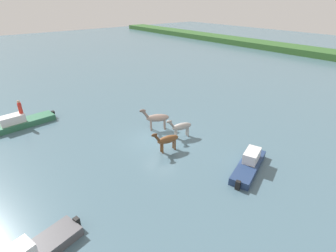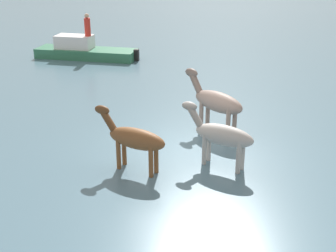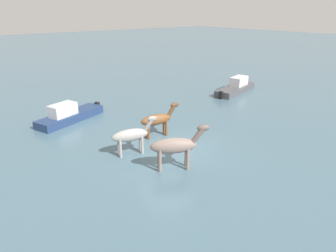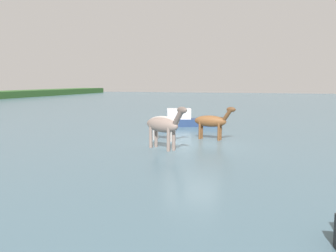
{
  "view_description": "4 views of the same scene",
  "coord_description": "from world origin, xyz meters",
  "px_view_note": "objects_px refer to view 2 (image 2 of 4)",
  "views": [
    {
      "loc": [
        14.71,
        -11.17,
        10.36
      ],
      "look_at": [
        0.24,
        0.64,
        1.13
      ],
      "focal_mm": 28.09,
      "sensor_mm": 36.0,
      "label": 1
    },
    {
      "loc": [
        12.07,
        3.67,
        5.88
      ],
      "look_at": [
        -0.19,
        -0.25,
        0.64
      ],
      "focal_mm": 48.4,
      "sensor_mm": 36.0,
      "label": 2
    },
    {
      "loc": [
        -10.43,
        8.36,
        6.41
      ],
      "look_at": [
        0.6,
        -0.46,
        0.94
      ],
      "focal_mm": 32.62,
      "sensor_mm": 36.0,
      "label": 3
    },
    {
      "loc": [
        -16.95,
        -4.0,
        3.01
      ],
      "look_at": [
        -0.77,
        0.99,
        0.94
      ],
      "focal_mm": 39.33,
      "sensor_mm": 36.0,
      "label": 4
    }
  ],
  "objects_px": {
    "horse_dun_straggler": "(216,102)",
    "horse_chestnut_trailing": "(221,135)",
    "horse_mid_herd": "(134,138)",
    "boat_tender_starboard": "(84,52)",
    "person_spotter_bow": "(87,26)"
  },
  "relations": [
    {
      "from": "horse_mid_herd",
      "to": "boat_tender_starboard",
      "type": "distance_m",
      "value": 13.63
    },
    {
      "from": "horse_dun_straggler",
      "to": "horse_mid_herd",
      "type": "height_order",
      "value": "horse_dun_straggler"
    },
    {
      "from": "horse_dun_straggler",
      "to": "horse_chestnut_trailing",
      "type": "bearing_deg",
      "value": 135.67
    },
    {
      "from": "horse_dun_straggler",
      "to": "horse_chestnut_trailing",
      "type": "height_order",
      "value": "horse_dun_straggler"
    },
    {
      "from": "horse_mid_herd",
      "to": "boat_tender_starboard",
      "type": "relative_size",
      "value": 0.39
    },
    {
      "from": "horse_chestnut_trailing",
      "to": "person_spotter_bow",
      "type": "height_order",
      "value": "person_spotter_bow"
    },
    {
      "from": "horse_mid_herd",
      "to": "person_spotter_bow",
      "type": "height_order",
      "value": "person_spotter_bow"
    },
    {
      "from": "horse_mid_herd",
      "to": "person_spotter_bow",
      "type": "relative_size",
      "value": 1.88
    },
    {
      "from": "horse_dun_straggler",
      "to": "horse_chestnut_trailing",
      "type": "distance_m",
      "value": 2.45
    },
    {
      "from": "horse_chestnut_trailing",
      "to": "person_spotter_bow",
      "type": "xyz_separation_m",
      "value": [
        -10.42,
        -9.37,
        0.81
      ]
    },
    {
      "from": "horse_chestnut_trailing",
      "to": "person_spotter_bow",
      "type": "relative_size",
      "value": 1.87
    },
    {
      "from": "horse_mid_herd",
      "to": "boat_tender_starboard",
      "type": "bearing_deg",
      "value": -46.2
    },
    {
      "from": "boat_tender_starboard",
      "to": "person_spotter_bow",
      "type": "xyz_separation_m",
      "value": [
        0.02,
        0.3,
        1.44
      ]
    },
    {
      "from": "horse_mid_herd",
      "to": "horse_dun_straggler",
      "type": "bearing_deg",
      "value": -104.44
    },
    {
      "from": "boat_tender_starboard",
      "to": "horse_chestnut_trailing",
      "type": "bearing_deg",
      "value": 127.62
    }
  ]
}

